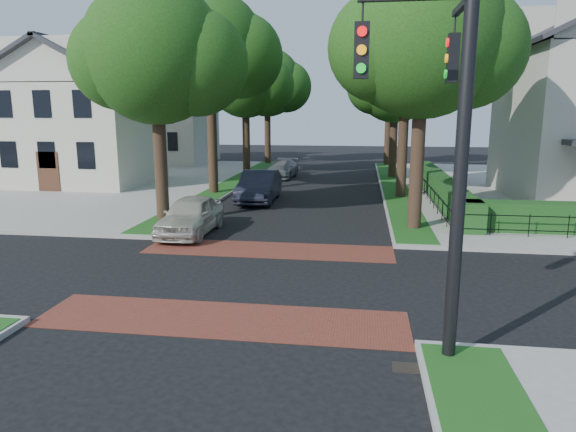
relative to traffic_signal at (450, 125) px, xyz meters
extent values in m
plane|color=black|center=(-4.89, 4.41, -4.71)|extent=(120.00, 120.00, 0.00)
cube|color=gray|center=(-24.39, 23.41, -4.63)|extent=(30.00, 30.00, 0.15)
cube|color=maroon|center=(-4.89, 7.61, -4.70)|extent=(9.00, 2.20, 0.01)
cube|color=maroon|center=(-4.89, 1.21, -4.70)|extent=(9.00, 2.20, 0.01)
cube|color=black|center=(-0.59, -0.59, -4.70)|extent=(0.65, 0.45, 0.01)
cube|color=#184915|center=(0.51, 23.51, -4.55)|extent=(1.60, 29.80, 0.02)
cube|color=#184915|center=(-10.29, 23.51, -4.55)|extent=(1.60, 29.80, 0.02)
cylinder|color=black|center=(0.61, 11.41, -0.88)|extent=(0.56, 0.56, 7.35)
sphere|color=#19390F|center=(0.61, 11.41, 3.00)|extent=(6.20, 6.20, 6.20)
sphere|color=#19390F|center=(2.32, 11.71, 2.60)|extent=(4.65, 4.65, 4.65)
sphere|color=#19390F|center=(-0.94, 11.21, 2.70)|extent=(4.34, 4.34, 4.34)
sphere|color=#19390F|center=(0.71, 12.96, 3.50)|extent=(4.03, 4.03, 4.03)
cylinder|color=black|center=(0.61, 19.41, -0.71)|extent=(0.56, 0.56, 7.70)
sphere|color=#19390F|center=(0.61, 19.41, 3.36)|extent=(6.60, 6.60, 6.60)
sphere|color=#19390F|center=(2.43, 19.71, 2.96)|extent=(4.95, 4.95, 4.95)
sphere|color=#19390F|center=(-1.04, 19.21, 3.06)|extent=(4.62, 4.62, 4.62)
sphere|color=#19390F|center=(0.71, 21.06, 3.86)|extent=(4.29, 4.29, 4.29)
cylinder|color=black|center=(0.61, 28.41, -1.23)|extent=(0.56, 0.56, 6.65)
sphere|color=#19390F|center=(0.61, 28.41, 2.28)|extent=(5.80, 5.80, 5.80)
sphere|color=#19390F|center=(2.21, 28.71, 1.88)|extent=(4.35, 4.35, 4.35)
sphere|color=#19390F|center=(-0.84, 28.21, 1.98)|extent=(4.06, 4.06, 4.06)
sphere|color=#19390F|center=(0.71, 29.86, 2.78)|extent=(3.77, 3.77, 3.77)
cylinder|color=black|center=(0.61, 37.41, -1.06)|extent=(0.56, 0.56, 7.00)
sphere|color=#19390F|center=(0.61, 37.41, 2.64)|extent=(6.00, 6.00, 6.00)
sphere|color=#19390F|center=(2.26, 37.71, 2.24)|extent=(4.50, 4.50, 4.50)
sphere|color=#19390F|center=(-0.89, 37.21, 2.34)|extent=(4.20, 4.20, 4.20)
sphere|color=#19390F|center=(0.71, 38.91, 3.14)|extent=(3.90, 3.90, 3.90)
cylinder|color=black|center=(-10.39, 11.41, -1.06)|extent=(0.56, 0.56, 7.00)
sphere|color=#19390F|center=(-10.39, 11.41, 2.64)|extent=(6.00, 6.00, 6.00)
sphere|color=#19390F|center=(-8.74, 11.71, 2.24)|extent=(4.50, 4.50, 4.50)
sphere|color=#19390F|center=(-11.89, 11.21, 2.34)|extent=(4.20, 4.20, 4.20)
sphere|color=#19390F|center=(-10.29, 12.91, 3.14)|extent=(3.90, 3.90, 3.90)
cylinder|color=black|center=(-10.39, 19.41, -0.53)|extent=(0.56, 0.56, 8.05)
sphere|color=#19390F|center=(-10.39, 19.41, 3.72)|extent=(6.40, 6.40, 6.40)
sphere|color=#19390F|center=(-8.63, 19.71, 3.32)|extent=(4.80, 4.80, 4.80)
sphere|color=#19390F|center=(-11.99, 19.21, 3.42)|extent=(4.48, 4.48, 4.48)
sphere|color=#19390F|center=(-10.29, 21.01, 4.22)|extent=(4.16, 4.16, 4.16)
cylinder|color=black|center=(-10.39, 28.41, -1.13)|extent=(0.56, 0.56, 6.86)
sphere|color=#19390F|center=(-10.39, 28.41, 2.50)|extent=(5.60, 5.60, 5.60)
sphere|color=#19390F|center=(-8.85, 28.71, 2.10)|extent=(4.20, 4.20, 4.20)
sphere|color=#19390F|center=(-11.79, 28.21, 2.20)|extent=(3.92, 3.92, 3.92)
sphere|color=#19390F|center=(-10.29, 29.81, 3.00)|extent=(3.64, 3.64, 3.64)
cylinder|color=black|center=(-10.39, 37.41, -0.99)|extent=(0.56, 0.56, 7.14)
sphere|color=#19390F|center=(-10.39, 37.41, 2.79)|extent=(6.20, 6.20, 6.20)
sphere|color=#19390F|center=(-8.68, 37.71, 2.39)|extent=(4.65, 4.65, 4.65)
sphere|color=#19390F|center=(-11.94, 37.21, 2.49)|extent=(4.34, 4.34, 4.34)
sphere|color=#19390F|center=(-10.29, 38.96, 3.29)|extent=(4.03, 4.03, 4.03)
cube|color=#1C4A19|center=(2.81, 19.41, -3.96)|extent=(1.00, 18.00, 1.20)
cube|color=beige|center=(-20.39, 22.41, -1.31)|extent=(9.00, 8.00, 6.50)
cube|color=maroon|center=(-17.69, 20.81, 3.76)|extent=(0.80, 0.80, 3.64)
cube|color=#BAB7A7|center=(-20.39, 36.41, -1.31)|extent=(9.00, 8.00, 6.50)
cube|color=maroon|center=(-17.69, 34.81, 3.76)|extent=(0.80, 0.80, 3.64)
cylinder|color=black|center=(0.21, -0.19, -0.56)|extent=(0.26, 0.26, 8.00)
cube|color=black|center=(0.21, 0.71, 2.24)|extent=(0.12, 1.80, 0.12)
cube|color=black|center=(-1.69, -0.19, 1.34)|extent=(0.28, 0.22, 1.00)
cylinder|color=red|center=(-1.69, -0.32, 1.66)|extent=(0.18, 0.05, 0.18)
cylinder|color=orange|center=(-1.69, -0.32, 1.34)|extent=(0.18, 0.05, 0.18)
cylinder|color=#0CB226|center=(-1.69, -0.32, 1.02)|extent=(0.18, 0.05, 0.18)
cube|color=black|center=(0.21, 1.51, 1.34)|extent=(0.22, 0.28, 1.00)
cylinder|color=red|center=(0.08, 1.51, 1.66)|extent=(0.05, 0.18, 0.18)
cylinder|color=orange|center=(0.08, 1.51, 1.34)|extent=(0.05, 0.18, 0.18)
cylinder|color=#0CB226|center=(0.08, 1.51, 1.02)|extent=(0.05, 0.18, 0.18)
imported|color=beige|center=(-8.49, 9.62, -3.93)|extent=(1.86, 4.58, 1.56)
imported|color=black|center=(-7.21, 17.47, -3.85)|extent=(1.93, 5.25, 1.72)
imported|color=slate|center=(-7.56, 27.93, -4.03)|extent=(2.16, 4.75, 1.35)
camera|label=1|loc=(-1.62, -10.11, 0.27)|focal=32.00mm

